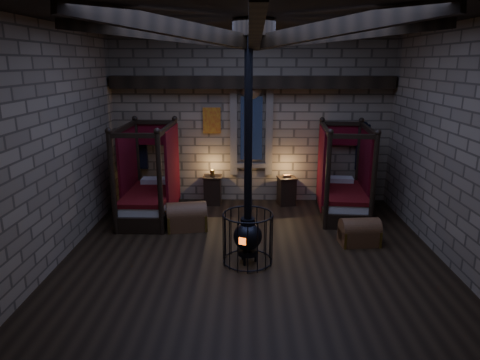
{
  "coord_description": "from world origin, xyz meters",
  "views": [
    {
      "loc": [
        -0.1,
        -7.29,
        3.52
      ],
      "look_at": [
        -0.24,
        0.6,
        1.34
      ],
      "focal_mm": 32.0,
      "sensor_mm": 36.0,
      "label": 1
    }
  ],
  "objects_px": {
    "bed_left": "(150,195)",
    "trunk_left": "(187,217)",
    "stove": "(248,232)",
    "bed_right": "(342,193)",
    "trunk_right": "(359,233)"
  },
  "relations": [
    {
      "from": "bed_left",
      "to": "trunk_left",
      "type": "xyz_separation_m",
      "value": [
        0.97,
        -0.77,
        -0.26
      ]
    },
    {
      "from": "trunk_left",
      "to": "stove",
      "type": "height_order",
      "value": "stove"
    },
    {
      "from": "bed_right",
      "to": "trunk_right",
      "type": "bearing_deg",
      "value": -86.1
    },
    {
      "from": "trunk_left",
      "to": "trunk_right",
      "type": "xyz_separation_m",
      "value": [
        3.55,
        -0.74,
        -0.03
      ]
    },
    {
      "from": "bed_left",
      "to": "trunk_right",
      "type": "relative_size",
      "value": 2.7
    },
    {
      "from": "bed_left",
      "to": "bed_right",
      "type": "xyz_separation_m",
      "value": [
        4.54,
        0.27,
        -0.01
      ]
    },
    {
      "from": "trunk_left",
      "to": "stove",
      "type": "relative_size",
      "value": 0.23
    },
    {
      "from": "stove",
      "to": "bed_right",
      "type": "bearing_deg",
      "value": 71.36
    },
    {
      "from": "bed_right",
      "to": "trunk_right",
      "type": "distance_m",
      "value": 1.81
    },
    {
      "from": "trunk_left",
      "to": "stove",
      "type": "bearing_deg",
      "value": -60.27
    },
    {
      "from": "bed_right",
      "to": "stove",
      "type": "xyz_separation_m",
      "value": [
        -2.25,
        -2.62,
        0.07
      ]
    },
    {
      "from": "bed_left",
      "to": "bed_right",
      "type": "relative_size",
      "value": 1.03
    },
    {
      "from": "bed_left",
      "to": "bed_right",
      "type": "height_order",
      "value": "bed_left"
    },
    {
      "from": "bed_left",
      "to": "stove",
      "type": "bearing_deg",
      "value": -44.99
    },
    {
      "from": "bed_right",
      "to": "bed_left",
      "type": "bearing_deg",
      "value": -172.04
    }
  ]
}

